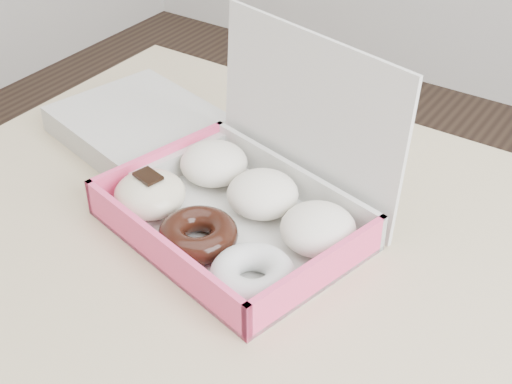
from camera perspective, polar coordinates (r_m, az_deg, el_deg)
The scene contains 3 objects.
table at distance 0.94m, azimuth 4.40°, elevation -9.65°, with size 1.20×0.80×0.75m.
donut_box at distance 0.93m, azimuth -1.24°, elevation -0.75°, with size 0.37×0.33×0.23m.
newspapers at distance 1.13m, azimuth -9.02°, elevation 5.11°, with size 0.26×0.21×0.04m, color silver.
Camera 1 is at (0.31, -0.59, 1.34)m, focal length 50.00 mm.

